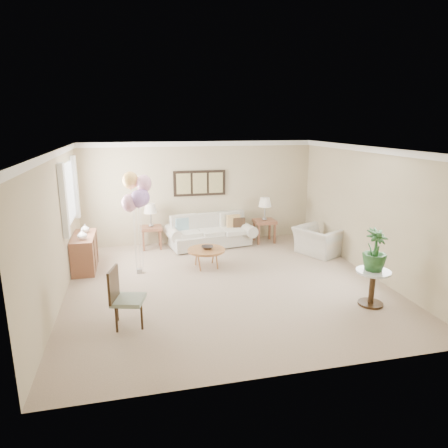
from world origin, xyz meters
name	(u,v)px	position (x,y,z in m)	size (l,w,h in m)	color
ground_plane	(226,284)	(0.00, 0.00, 0.00)	(6.00, 6.00, 0.00)	tan
room_shell	(220,201)	(-0.11, 0.09, 1.63)	(6.04, 6.04, 2.60)	#C1B590
wall_art_triptych	(200,183)	(0.00, 2.96, 1.55)	(1.35, 0.06, 0.65)	black
sofa	(210,234)	(0.17, 2.50, 0.32)	(2.31, 1.14, 0.80)	beige
end_table_left	(151,230)	(-1.29, 2.63, 0.47)	(0.51, 0.47, 0.56)	brown
end_table_right	(264,224)	(1.62, 2.52, 0.50)	(0.54, 0.49, 0.59)	brown
lamp_left	(150,209)	(-1.29, 2.63, 1.00)	(0.33, 0.33, 0.58)	gray
lamp_right	(265,203)	(1.62, 2.52, 1.05)	(0.34, 0.34, 0.59)	gray
coffee_table	(206,251)	(-0.21, 0.99, 0.38)	(0.81, 0.81, 0.41)	#A06234
decor_bowl	(207,247)	(-0.18, 1.01, 0.44)	(0.25, 0.25, 0.06)	#2E2723
armchair	(319,241)	(2.56, 1.27, 0.33)	(1.00, 0.87, 0.65)	beige
side_table	(373,279)	(2.22, -1.47, 0.47)	(0.58, 0.58, 0.63)	silver
potted_plant	(375,250)	(2.22, -1.44, 0.98)	(0.40, 0.40, 0.72)	#23451D
accent_chair	(123,296)	(-1.92, -1.25, 0.49)	(0.57, 0.57, 0.95)	gray
credenza	(85,252)	(-2.76, 1.50, 0.37)	(0.46, 1.20, 0.74)	brown
vase_white	(82,235)	(-2.74, 1.19, 0.84)	(0.20, 0.20, 0.21)	white
vase_sage	(85,228)	(-2.74, 1.73, 0.84)	(0.18, 0.18, 0.19)	beige
balloon_cluster	(137,193)	(-1.61, 0.94, 1.70)	(0.61, 0.55, 2.12)	gray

